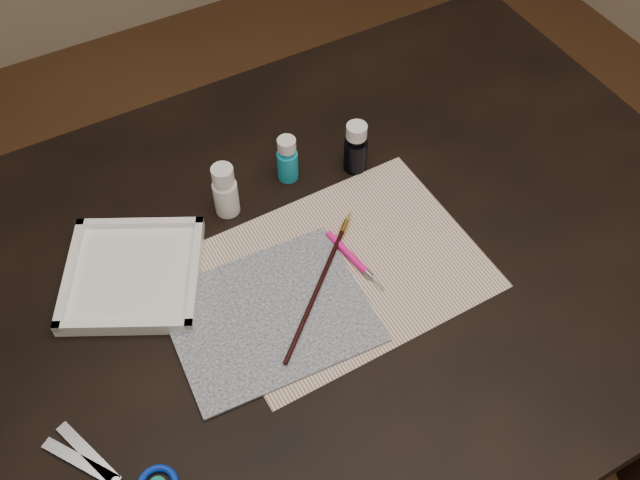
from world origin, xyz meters
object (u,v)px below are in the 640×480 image
canvas (269,315)px  palette_tray (133,274)px  paint_bottle_cyan (287,159)px  paint_bottle_navy (356,147)px  paint_bottle_white (225,190)px  scissors (101,479)px  paper (344,268)px

canvas → palette_tray: 0.21m
canvas → palette_tray: (-0.14, 0.15, 0.01)m
paint_bottle_cyan → paint_bottle_navy: 0.11m
paint_bottle_white → paint_bottle_navy: 0.22m
paint_bottle_navy → scissors: bearing=-150.6°
paint_bottle_navy → paper: bearing=-125.0°
palette_tray → paint_bottle_cyan: bearing=13.8°
paint_bottle_navy → palette_tray: paint_bottle_navy is taller
scissors → paper: bearing=-106.8°
paint_bottle_white → paint_bottle_cyan: paint_bottle_white is taller
paper → paint_bottle_navy: 0.21m
canvas → paint_bottle_cyan: size_ratio=3.30×
canvas → paint_bottle_white: size_ratio=2.90×
paint_bottle_navy → scissors: 0.61m
scissors → canvas: bearing=-103.0°
paint_bottle_white → palette_tray: (-0.17, -0.05, -0.04)m
canvas → palette_tray: bearing=133.1°
canvas → paint_bottle_navy: paint_bottle_navy is taller
canvas → paint_bottle_navy: bearing=37.1°
paper → canvas: bearing=-170.9°
paper → scissors: bearing=-162.4°
canvas → scissors: bearing=-158.7°
paint_bottle_cyan → paint_bottle_navy: (0.11, -0.03, 0.01)m
paint_bottle_cyan → paint_bottle_navy: paint_bottle_navy is taller
paper → scissors: scissors is taller
paper → palette_tray: (-0.28, 0.13, 0.01)m
paint_bottle_navy → palette_tray: (-0.40, -0.04, -0.03)m
paper → scissors: 0.43m
paint_bottle_white → paint_bottle_navy: bearing=-4.4°
scissors → paint_bottle_navy: bearing=-95.0°
paint_bottle_white → paint_bottle_cyan: size_ratio=1.14×
paint_bottle_navy → palette_tray: size_ratio=0.48×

